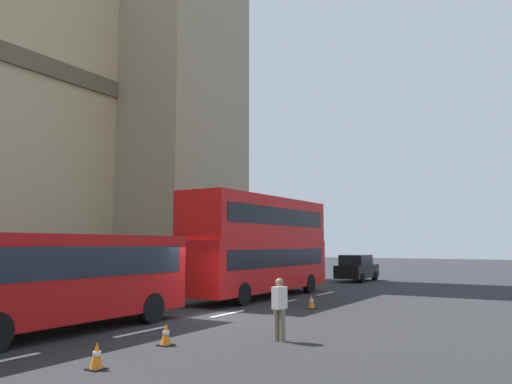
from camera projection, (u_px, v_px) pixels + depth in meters
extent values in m
plane|color=#262628|center=(207.00, 318.00, 18.12)|extent=(160.00, 160.00, 0.00)
cube|color=silver|center=(142.00, 332.00, 15.29)|extent=(2.20, 0.16, 0.01)
cube|color=silver|center=(228.00, 314.00, 19.22)|extent=(2.20, 0.16, 0.01)
cube|color=silver|center=(285.00, 302.00, 23.14)|extent=(2.20, 0.16, 0.01)
cube|color=silver|center=(325.00, 294.00, 27.07)|extent=(2.20, 0.16, 0.01)
cube|color=#B20F0F|center=(58.00, 277.00, 15.21)|extent=(8.92, 2.50, 2.50)
cube|color=#1E232D|center=(58.00, 261.00, 15.25)|extent=(8.21, 2.54, 0.90)
cylinder|color=black|center=(151.00, 308.00, 16.95)|extent=(1.00, 0.30, 1.00)
cube|color=red|center=(259.00, 265.00, 25.29)|extent=(10.45, 2.50, 2.40)
cube|color=black|center=(259.00, 258.00, 25.33)|extent=(9.41, 2.54, 0.84)
cube|color=red|center=(259.00, 219.00, 25.52)|extent=(10.24, 2.50, 2.10)
cube|color=black|center=(259.00, 217.00, 25.53)|extent=(9.41, 2.54, 0.84)
cylinder|color=black|center=(309.00, 284.00, 27.46)|extent=(1.00, 0.30, 1.00)
cylinder|color=black|center=(242.00, 294.00, 21.75)|extent=(1.00, 0.30, 1.00)
cube|color=black|center=(357.00, 271.00, 36.24)|extent=(4.40, 1.80, 0.90)
cube|color=black|center=(356.00, 260.00, 36.15)|extent=(2.46, 1.66, 0.70)
cylinder|color=black|center=(375.00, 276.00, 36.99)|extent=(0.64, 0.30, 0.64)
cylinder|color=black|center=(361.00, 278.00, 34.58)|extent=(0.64, 0.30, 0.64)
cube|color=black|center=(96.00, 369.00, 10.70)|extent=(0.36, 0.36, 0.03)
cone|color=orange|center=(97.00, 355.00, 10.73)|extent=(0.28, 0.28, 0.55)
cylinder|color=white|center=(97.00, 353.00, 10.73)|extent=(0.17, 0.17, 0.08)
cube|color=black|center=(166.00, 345.00, 13.23)|extent=(0.36, 0.36, 0.03)
cone|color=orange|center=(166.00, 333.00, 13.26)|extent=(0.28, 0.28, 0.55)
cylinder|color=white|center=(166.00, 332.00, 13.27)|extent=(0.17, 0.17, 0.08)
cube|color=black|center=(311.00, 308.00, 20.75)|extent=(0.36, 0.36, 0.03)
cone|color=orange|center=(311.00, 301.00, 20.78)|extent=(0.28, 0.28, 0.55)
cylinder|color=white|center=(311.00, 300.00, 20.79)|extent=(0.17, 0.17, 0.08)
cylinder|color=#726651|center=(277.00, 325.00, 13.91)|extent=(0.16, 0.16, 0.86)
cylinder|color=#726651|center=(282.00, 325.00, 13.78)|extent=(0.16, 0.16, 0.86)
cube|color=silver|center=(279.00, 298.00, 13.92)|extent=(0.44, 0.31, 0.60)
sphere|color=#936B4C|center=(279.00, 282.00, 13.97)|extent=(0.22, 0.22, 0.22)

